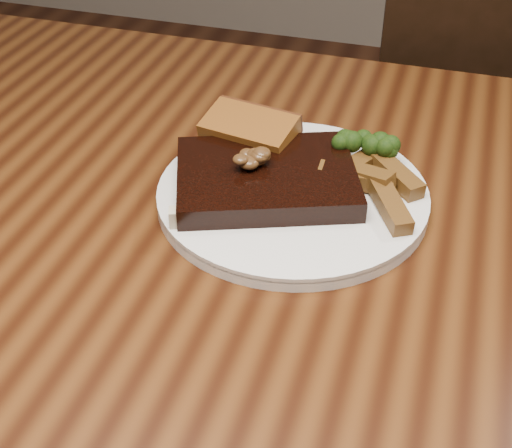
# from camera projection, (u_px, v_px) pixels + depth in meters

# --- Properties ---
(dining_table) EXTENTS (1.60, 0.90, 0.75)m
(dining_table) POSITION_uv_depth(u_px,v_px,m) (263.00, 309.00, 0.76)
(dining_table) COLOR #4D280F
(dining_table) RESTS_ON ground
(chair_far) EXTENTS (0.49, 0.49, 0.92)m
(chair_far) POSITION_uv_depth(u_px,v_px,m) (487.00, 150.00, 1.31)
(chair_far) COLOR black
(chair_far) RESTS_ON ground
(plate) EXTENTS (0.30, 0.30, 0.01)m
(plate) POSITION_uv_depth(u_px,v_px,m) (292.00, 197.00, 0.75)
(plate) COLOR white
(plate) RESTS_ON dining_table
(steak) EXTENTS (0.22, 0.20, 0.03)m
(steak) POSITION_uv_depth(u_px,v_px,m) (266.00, 179.00, 0.75)
(steak) COLOR black
(steak) RESTS_ON plate
(steak_bone) EXTENTS (0.15, 0.07, 0.02)m
(steak_bone) POSITION_uv_depth(u_px,v_px,m) (248.00, 218.00, 0.70)
(steak_bone) COLOR beige
(steak_bone) RESTS_ON plate
(mushroom_pile) EXTENTS (0.06, 0.06, 0.03)m
(mushroom_pile) POSITION_uv_depth(u_px,v_px,m) (260.00, 155.00, 0.73)
(mushroom_pile) COLOR #4F3118
(mushroom_pile) RESTS_ON steak
(garlic_bread) EXTENTS (0.11, 0.07, 0.02)m
(garlic_bread) POSITION_uv_depth(u_px,v_px,m) (249.00, 144.00, 0.81)
(garlic_bread) COLOR #91511A
(garlic_bread) RESTS_ON plate
(potato_wedges) EXTENTS (0.10, 0.10, 0.02)m
(potato_wedges) POSITION_uv_depth(u_px,v_px,m) (370.00, 187.00, 0.74)
(potato_wedges) COLOR brown
(potato_wedges) RESTS_ON plate
(broccoli_cluster) EXTENTS (0.07, 0.07, 0.04)m
(broccoli_cluster) POSITION_uv_depth(u_px,v_px,m) (371.00, 151.00, 0.78)
(broccoli_cluster) COLOR #24390D
(broccoli_cluster) RESTS_ON plate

